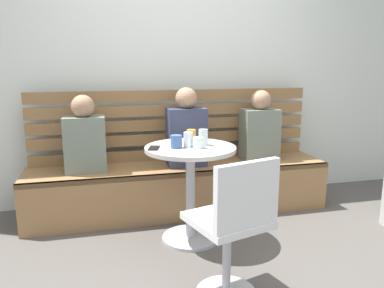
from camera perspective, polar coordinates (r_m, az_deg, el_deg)
ground at (r=2.53m, az=4.39°, el=-20.04°), size 8.00×8.00×0.00m
back_wall at (r=3.73m, az=-3.39°, el=13.69°), size 5.20×0.10×2.90m
booth_bench at (r=3.48m, az=-1.79°, el=-6.72°), size 2.70×0.52×0.44m
booth_backrest at (r=3.58m, az=-2.66°, el=2.96°), size 2.65×0.04×0.66m
cafe_table at (r=2.84m, az=-0.25°, el=-4.75°), size 0.68×0.68×0.74m
white_chair at (r=2.15m, az=6.39°, el=-12.07°), size 0.50×0.50×0.85m
person_adult at (r=3.35m, az=-0.86°, el=1.93°), size 0.34×0.22×0.70m
person_child_left at (r=3.29m, az=-15.92°, el=0.85°), size 0.34×0.22×0.65m
person_child_middle at (r=3.63m, az=10.21°, el=2.23°), size 0.34×0.22×0.66m
cup_water_clear at (r=2.77m, az=-0.59°, el=0.69°), size 0.07×0.07×0.11m
cup_mug_blue at (r=2.74m, az=-2.40°, el=0.37°), size 0.08×0.08×0.09m
cup_tumbler_orange at (r=2.94m, az=-0.03°, el=1.24°), size 0.07×0.07×0.10m
cup_glass_short at (r=2.74m, az=1.04°, el=0.22°), size 0.08×0.08×0.08m
cup_glass_tall at (r=2.83m, az=1.70°, el=1.03°), size 0.07×0.07×0.12m
phone_on_table at (r=2.74m, az=-5.77°, el=-0.61°), size 0.11×0.15×0.01m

